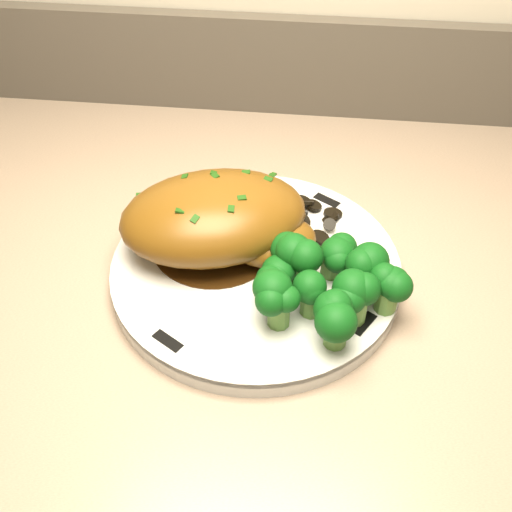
# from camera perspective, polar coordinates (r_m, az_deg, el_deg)

# --- Properties ---
(counter) EXTENTS (2.05, 0.68, 1.00)m
(counter) POSITION_cam_1_polar(r_m,az_deg,el_deg) (0.96, 1.30, -21.39)
(counter) COLOR brown
(counter) RESTS_ON ground
(plate) EXTENTS (0.27, 0.27, 0.02)m
(plate) POSITION_cam_1_polar(r_m,az_deg,el_deg) (0.60, -0.00, -1.30)
(plate) COLOR silver
(plate) RESTS_ON counter
(rim_accent_0) EXTENTS (0.03, 0.02, 0.00)m
(rim_accent_0) POSITION_cam_1_polar(r_m,az_deg,el_deg) (0.66, 6.31, 4.91)
(rim_accent_0) COLOR black
(rim_accent_0) RESTS_ON plate
(rim_accent_1) EXTENTS (0.02, 0.03, 0.00)m
(rim_accent_1) POSITION_cam_1_polar(r_m,az_deg,el_deg) (0.65, -8.05, 3.87)
(rim_accent_1) COLOR black
(rim_accent_1) RESTS_ON plate
(rim_accent_2) EXTENTS (0.03, 0.02, 0.00)m
(rim_accent_2) POSITION_cam_1_polar(r_m,az_deg,el_deg) (0.53, -7.85, -7.52)
(rim_accent_2) COLOR black
(rim_accent_2) RESTS_ON plate
(rim_accent_3) EXTENTS (0.02, 0.03, 0.00)m
(rim_accent_3) POSITION_cam_1_polar(r_m,az_deg,el_deg) (0.55, 9.57, -5.98)
(rim_accent_3) COLOR black
(rim_accent_3) RESTS_ON plate
(gravy_pool) EXTENTS (0.12, 0.12, 0.00)m
(gravy_pool) POSITION_cam_1_polar(r_m,az_deg,el_deg) (0.61, -3.65, 1.11)
(gravy_pool) COLOR black
(gravy_pool) RESTS_ON plate
(chicken_breast) EXTENTS (0.20, 0.16, 0.07)m
(chicken_breast) POSITION_cam_1_polar(r_m,az_deg,el_deg) (0.59, -3.18, 3.24)
(chicken_breast) COLOR brown
(chicken_breast) RESTS_ON plate
(mushroom_pile) EXTENTS (0.08, 0.06, 0.02)m
(mushroom_pile) POSITION_cam_1_polar(r_m,az_deg,el_deg) (0.63, 3.63, 3.02)
(mushroom_pile) COLOR black
(mushroom_pile) RESTS_ON plate
(broccoli_florets) EXTENTS (0.13, 0.11, 0.04)m
(broccoli_florets) POSITION_cam_1_polar(r_m,az_deg,el_deg) (0.54, 6.29, -2.57)
(broccoli_florets) COLOR #588538
(broccoli_florets) RESTS_ON plate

